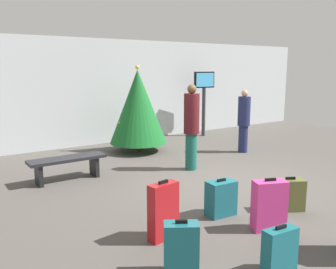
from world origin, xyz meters
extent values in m
plane|color=#514C47|center=(0.00, 0.00, 0.00)|extent=(16.00, 16.00, 0.00)
cube|color=#B7BCC1|center=(0.00, 4.97, 1.55)|extent=(16.00, 0.20, 3.09)
cylinder|color=#4C3319|center=(-0.09, 3.36, 0.12)|extent=(0.12, 0.12, 0.24)
cone|color=#196628|center=(-0.09, 3.36, 1.23)|extent=(1.54, 1.54, 1.97)
sphere|color=#F2D84C|center=(-0.09, 3.36, 2.27)|extent=(0.12, 0.12, 0.12)
sphere|color=silver|center=(-0.42, 3.66, 1.01)|extent=(0.08, 0.08, 0.08)
sphere|color=yellow|center=(-0.11, 3.50, 1.83)|extent=(0.08, 0.08, 0.08)
sphere|color=yellow|center=(-0.60, 3.43, 0.82)|extent=(0.08, 0.08, 0.08)
cylinder|color=#333338|center=(2.86, 4.14, 0.80)|extent=(0.12, 0.12, 1.60)
cube|color=black|center=(2.86, 4.14, 1.86)|extent=(0.74, 0.18, 0.52)
cube|color=#4CB2F2|center=(2.86, 4.09, 1.86)|extent=(0.66, 0.10, 0.45)
cube|color=black|center=(-2.57, 1.90, 0.45)|extent=(1.53, 0.44, 0.06)
cube|color=black|center=(-3.14, 1.90, 0.21)|extent=(0.08, 0.35, 0.42)
cube|color=black|center=(-2.00, 1.90, 0.21)|extent=(0.08, 0.35, 0.42)
cylinder|color=#19594C|center=(-0.01, 1.13, 0.41)|extent=(0.26, 0.26, 0.82)
cylinder|color=#4C1419|center=(-0.01, 1.13, 1.26)|extent=(0.46, 0.46, 0.88)
sphere|color=brown|center=(-0.01, 1.13, 1.80)|extent=(0.20, 0.20, 0.20)
cylinder|color=#1E234C|center=(2.20, 1.68, 0.36)|extent=(0.25, 0.25, 0.73)
cylinder|color=#1E234C|center=(2.20, 1.68, 1.11)|extent=(0.38, 0.38, 0.77)
sphere|color=tan|center=(2.20, 1.68, 1.59)|extent=(0.18, 0.18, 0.18)
cube|color=#E5388C|center=(-0.99, -1.91, 0.36)|extent=(0.51, 0.39, 0.71)
cube|color=black|center=(-0.99, -1.91, 0.73)|extent=(0.16, 0.09, 0.04)
cube|color=#B2191E|center=(-2.38, -1.31, 0.39)|extent=(0.44, 0.23, 0.77)
cube|color=black|center=(-2.38, -1.31, 0.79)|extent=(0.15, 0.05, 0.04)
cube|color=#19606B|center=(-1.77, -2.72, 0.26)|extent=(0.42, 0.20, 0.52)
cube|color=black|center=(-1.77, -2.72, 0.54)|extent=(0.15, 0.04, 0.04)
cube|color=#59602D|center=(-0.16, -1.62, 0.25)|extent=(0.51, 0.43, 0.51)
cube|color=black|center=(-0.16, -1.62, 0.53)|extent=(0.15, 0.10, 0.04)
cube|color=#19606B|center=(-1.21, -1.16, 0.27)|extent=(0.46, 0.30, 0.54)
cube|color=black|center=(-1.21, -1.16, 0.56)|extent=(0.16, 0.04, 0.04)
cube|color=#19606B|center=(-2.66, -2.09, 0.29)|extent=(0.44, 0.38, 0.58)
cube|color=black|center=(-2.66, -2.09, 0.60)|extent=(0.13, 0.10, 0.04)
camera|label=1|loc=(-4.87, -5.07, 2.26)|focal=38.61mm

